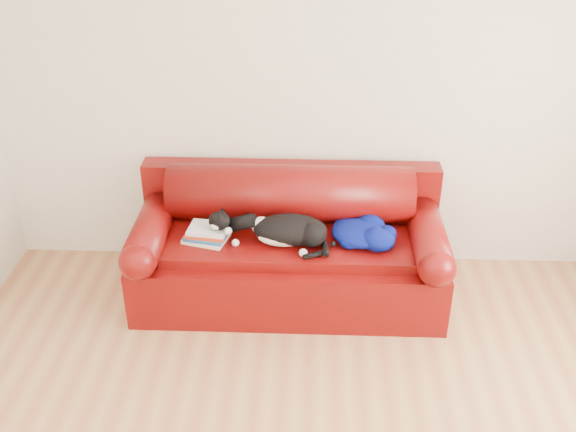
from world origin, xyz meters
name	(u,v)px	position (x,y,z in m)	size (l,w,h in m)	color
room_shell	(344,179)	(0.12, 0.02, 1.67)	(4.52, 4.02, 2.61)	beige
sofa_base	(289,266)	(-0.15, 1.49, 0.24)	(2.10, 0.90, 0.50)	#3D0602
sofa_back	(290,211)	(-0.15, 1.74, 0.54)	(2.10, 1.01, 0.88)	#3D0602
book_stack	(207,233)	(-0.70, 1.40, 0.55)	(0.32, 0.28, 0.10)	#EBE8CB
cat	(288,231)	(-0.15, 1.38, 0.60)	(0.66, 0.41, 0.25)	black
blanket	(362,232)	(0.34, 1.44, 0.56)	(0.49, 0.49, 0.14)	#020746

